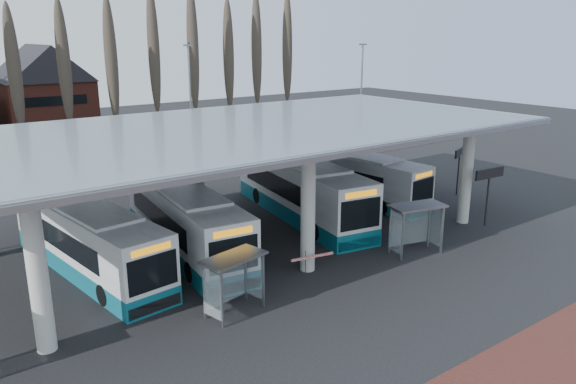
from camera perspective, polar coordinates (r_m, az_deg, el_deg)
ground at (r=25.71m, az=5.49°, el=-9.65°), size 140.00×140.00×0.00m
station_canopy at (r=30.10m, az=-4.47°, el=5.54°), size 32.00×16.00×6.34m
poplar_row at (r=52.58m, az=-19.58°, el=12.47°), size 45.10×1.10×14.50m
lamp_post_b at (r=48.61m, az=-9.85°, el=8.85°), size 0.80×0.16×10.17m
lamp_post_c at (r=51.81m, az=7.43°, el=9.37°), size 0.80×0.16×10.17m
bus_0 at (r=28.37m, az=-19.66°, el=-4.65°), size 3.95×12.09×3.30m
bus_1 at (r=29.80m, az=-10.48°, el=-2.89°), size 4.00×12.48×3.41m
bus_2 at (r=34.77m, az=1.28°, el=0.26°), size 4.89×13.29×3.62m
bus_3 at (r=38.82m, az=6.44°, el=1.53°), size 3.56×11.78×3.22m
shelter_1 at (r=22.91m, az=-5.73°, el=-8.01°), size 2.89×1.86×2.48m
shelter_2 at (r=29.56m, az=12.80°, el=-2.55°), size 3.08×2.04×2.63m
info_sign_0 at (r=34.71m, az=19.77°, el=1.37°), size 2.34×0.29×3.49m
info_sign_1 at (r=40.98m, az=17.04°, el=3.56°), size 2.13×0.99×3.36m
barrier at (r=26.56m, az=2.32°, el=-6.70°), size 2.20×0.80×1.11m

